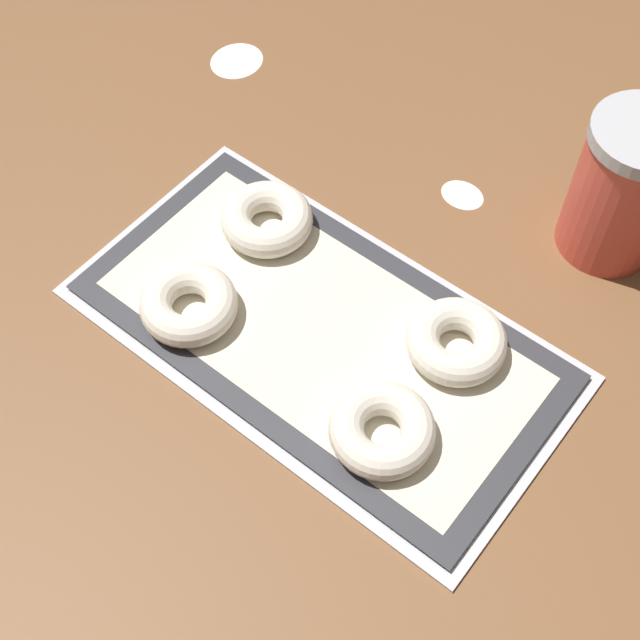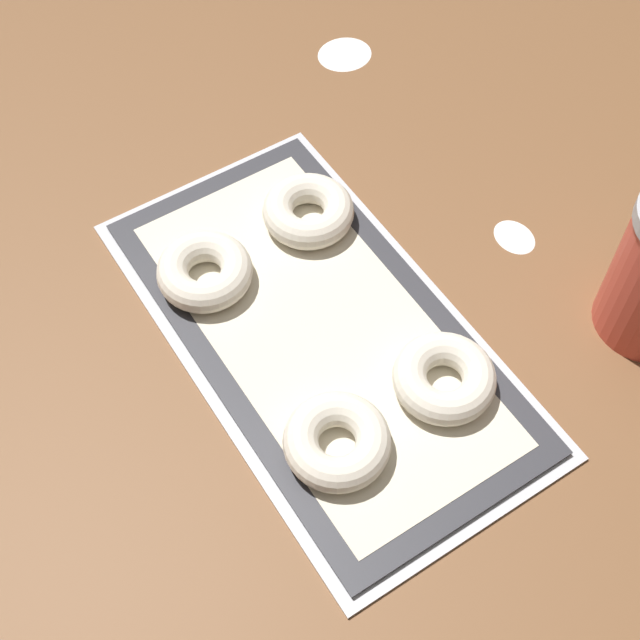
% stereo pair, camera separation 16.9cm
% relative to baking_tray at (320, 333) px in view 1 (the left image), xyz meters
% --- Properties ---
extents(ground_plane, '(2.80, 2.80, 0.00)m').
position_rel_baking_tray_xyz_m(ground_plane, '(-0.01, 0.02, -0.00)').
color(ground_plane, brown).
extents(baking_tray, '(0.54, 0.29, 0.01)m').
position_rel_baking_tray_xyz_m(baking_tray, '(0.00, 0.00, 0.00)').
color(baking_tray, silver).
rests_on(baking_tray, ground_plane).
extents(baking_mat, '(0.51, 0.26, 0.00)m').
position_rel_baking_tray_xyz_m(baking_mat, '(0.00, -0.00, 0.01)').
color(baking_mat, '#333338').
rests_on(baking_mat, baking_tray).
extents(bagel_front_left, '(0.11, 0.11, 0.04)m').
position_rel_baking_tray_xyz_m(bagel_front_left, '(-0.12, -0.07, 0.02)').
color(bagel_front_left, silver).
rests_on(bagel_front_left, baking_mat).
extents(bagel_front_right, '(0.11, 0.11, 0.04)m').
position_rel_baking_tray_xyz_m(bagel_front_right, '(0.13, -0.06, 0.02)').
color(bagel_front_right, silver).
rests_on(bagel_front_right, baking_mat).
extents(bagel_back_left, '(0.11, 0.11, 0.04)m').
position_rel_baking_tray_xyz_m(bagel_back_left, '(-0.13, 0.07, 0.02)').
color(bagel_back_left, silver).
rests_on(bagel_back_left, baking_mat).
extents(bagel_back_right, '(0.11, 0.11, 0.04)m').
position_rel_baking_tray_xyz_m(bagel_back_right, '(0.13, 0.07, 0.02)').
color(bagel_back_right, silver).
rests_on(bagel_back_right, baking_mat).
extents(flour_canister, '(0.12, 0.12, 0.18)m').
position_rel_baking_tray_xyz_m(flour_canister, '(0.18, 0.31, 0.08)').
color(flour_canister, '#DB4C3D').
rests_on(flour_canister, ground_plane).
extents(flour_patch_near, '(0.05, 0.04, 0.00)m').
position_rel_baking_tray_xyz_m(flour_patch_near, '(0.01, 0.26, -0.00)').
color(flour_patch_near, white).
rests_on(flour_patch_near, ground_plane).
extents(flour_patch_far, '(0.07, 0.08, 0.00)m').
position_rel_baking_tray_xyz_m(flour_patch_far, '(-0.37, 0.28, -0.00)').
color(flour_patch_far, white).
rests_on(flour_patch_far, ground_plane).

